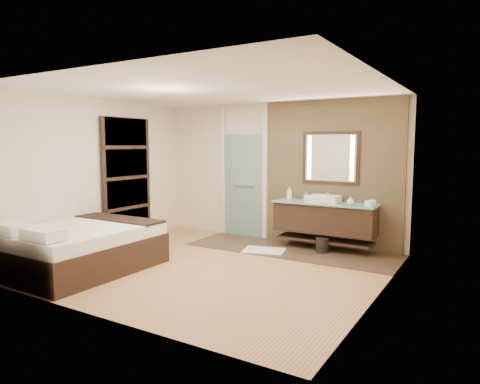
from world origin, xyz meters
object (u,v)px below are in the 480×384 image
Objects in this scene: bed at (80,248)px; vanity at (325,218)px; mirror_unit at (330,158)px; waste_bin at (322,245)px.

vanity is at bearing 48.41° from bed.
mirror_unit is (0.00, 0.24, 1.07)m from vanity.
bed is at bearing -129.68° from mirror_unit.
bed is at bearing -134.61° from waste_bin.
mirror_unit is 1.59m from waste_bin.
vanity is 4.13m from bed.
waste_bin is at bearing -83.94° from mirror_unit.
mirror_unit is 4.50m from bed.
waste_bin is (0.05, -0.24, -0.44)m from vanity.
bed is (-2.75, -3.31, -1.31)m from mirror_unit.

